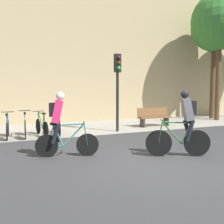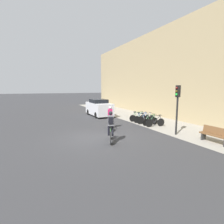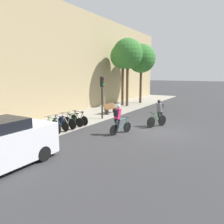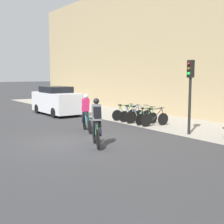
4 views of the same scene
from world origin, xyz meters
TOP-DOWN VIEW (x-y plane):
  - ground at (0.00, 0.00)m, footprint 200.00×200.00m
  - kerb_strip at (0.00, 6.75)m, footprint 44.00×4.50m
  - building_facade at (0.00, 9.30)m, footprint 44.00×0.60m
  - cyclist_pink at (-1.90, 1.76)m, footprint 1.64×0.64m
  - cyclist_grey at (1.16, 0.40)m, footprint 1.61×0.78m
  - parked_bike_0 at (-3.56, 5.35)m, footprint 0.47×1.63m
  - parked_bike_1 at (-2.94, 5.35)m, footprint 0.46×1.63m
  - parked_bike_2 at (-2.32, 5.35)m, footprint 0.46×1.74m
  - parked_bike_3 at (-1.69, 5.35)m, footprint 0.46×1.63m
  - parked_bike_4 at (-1.07, 5.35)m, footprint 0.46×1.69m
  - traffic_light_pole at (1.44, 5.06)m, footprint 0.26×0.30m
  - bench at (3.72, 5.72)m, footprint 1.69×0.44m
  - parked_car at (-8.23, 3.26)m, footprint 4.30×1.84m

SIDE VIEW (x-z plane):
  - ground at x=0.00m, z-range 0.00..0.00m
  - kerb_strip at x=0.00m, z-range 0.00..0.01m
  - parked_bike_3 at x=-1.69m, z-range -0.09..0.85m
  - parked_bike_0 at x=-3.56m, z-range -0.09..0.86m
  - parked_bike_1 at x=-2.94m, z-range -0.09..0.86m
  - parked_bike_4 at x=-1.07m, z-range -0.09..0.87m
  - parked_bike_2 at x=-2.32m, z-range -0.08..0.89m
  - bench at x=3.72m, z-range 0.02..0.92m
  - parked_car at x=-8.23m, z-range -0.03..1.82m
  - cyclist_grey at x=1.16m, z-range 0.05..1.84m
  - cyclist_pink at x=-1.90m, z-range 0.07..1.82m
  - traffic_light_pole at x=1.44m, z-range 0.64..3.90m
  - building_facade at x=0.00m, z-range 0.00..9.34m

